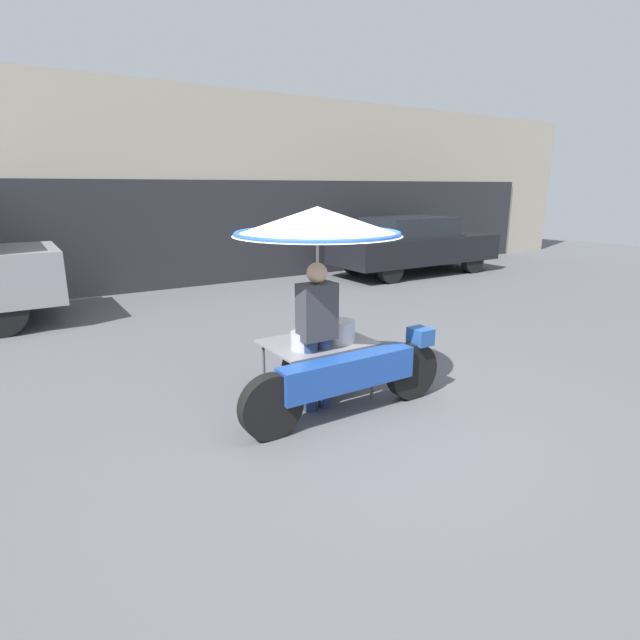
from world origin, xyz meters
The scene contains 6 objects.
ground_plane centered at (0.00, 0.00, 0.00)m, with size 36.00×36.00×0.00m, color #56565B.
shopfront_building centered at (0.00, 8.70, 2.18)m, with size 28.00×2.06×4.39m.
vendor_motorcycle_cart centered at (-0.05, 0.69, 1.52)m, with size 2.33×1.73×2.06m.
vendor_person centered at (-0.23, 0.52, 0.86)m, with size 0.38×0.22×1.54m.
parked_car centered at (6.33, 6.26, 0.78)m, with size 4.59×1.72×1.49m.
potted_plant centered at (10.01, 7.17, 0.49)m, with size 0.63×0.63×0.83m.
Camera 1 is at (-2.77, -3.57, 2.25)m, focal length 28.00 mm.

